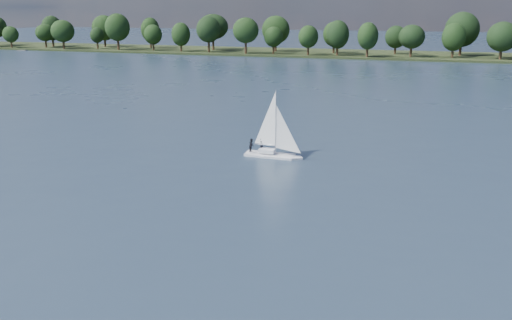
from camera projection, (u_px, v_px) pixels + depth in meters
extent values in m
plane|color=#233342|center=(379.00, 101.00, 113.43)|extent=(700.00, 700.00, 0.00)
cube|color=black|center=(412.00, 56.00, 216.20)|extent=(660.00, 40.00, 1.50)
cube|color=white|center=(271.00, 157.00, 71.44)|extent=(6.81, 2.10, 0.80)
cube|color=white|center=(271.00, 151.00, 71.24)|extent=(2.02, 1.25, 0.50)
cylinder|color=#B6B5BD|center=(271.00, 122.00, 70.27)|extent=(0.12, 0.12, 7.95)
imported|color=black|center=(262.00, 145.00, 71.85)|extent=(0.49, 0.67, 1.71)
imported|color=black|center=(252.00, 145.00, 71.57)|extent=(0.71, 0.88, 1.71)
cube|color=#505255|center=(22.00, 51.00, 244.58)|extent=(4.25, 2.57, 0.50)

